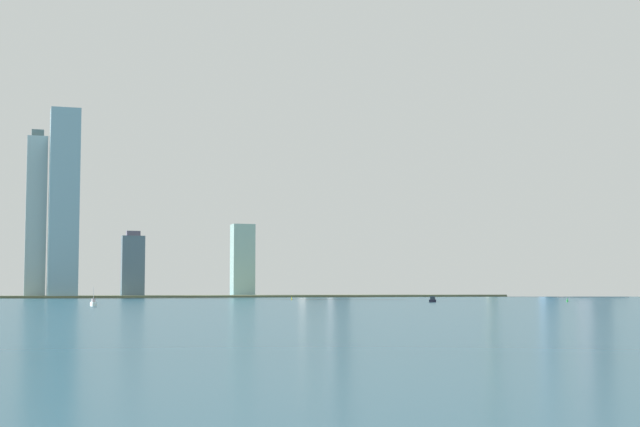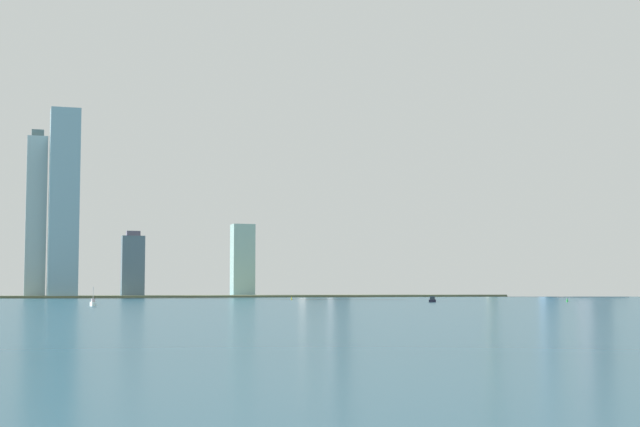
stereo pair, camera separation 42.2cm
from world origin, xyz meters
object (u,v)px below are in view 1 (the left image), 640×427
at_px(channel_buoy_0, 567,300).
at_px(airplane, 405,70).
at_px(channel_buoy_1, 292,298).
at_px(observation_tower, 490,143).
at_px(skyscraper_6, 243,260).
at_px(skyscraper_7, 64,203).
at_px(skyscraper_3, 585,255).
at_px(stadium_dome, 583,286).
at_px(skyscraper_0, 548,249).
at_px(skyscraper_9, 596,228).
at_px(skyscraper_8, 339,229).
at_px(boat_0, 433,300).
at_px(skyscraper_2, 313,269).
at_px(skyscraper_1, 36,216).
at_px(boat_2, 93,303).
at_px(skyscraper_4, 133,266).

xyz_separation_m(channel_buoy_0, airplane, (30.61, 356.73, 241.58)).
distance_m(channel_buoy_1, airplane, 362.17).
xyz_separation_m(observation_tower, skyscraper_6, (-287.49, -3.57, -135.81)).
height_order(skyscraper_6, skyscraper_7, skyscraper_7).
xyz_separation_m(skyscraper_3, channel_buoy_1, (-430.06, -242.28, -46.80)).
height_order(stadium_dome, skyscraper_0, skyscraper_0).
height_order(skyscraper_7, channel_buoy_1, skyscraper_7).
bearing_deg(skyscraper_9, skyscraper_8, 169.99).
bearing_deg(skyscraper_3, boat_0, -133.98).
height_order(skyscraper_6, skyscraper_8, skyscraper_8).
relative_size(skyscraper_3, skyscraper_8, 0.66).
height_order(skyscraper_2, boat_0, skyscraper_2).
xyz_separation_m(stadium_dome, skyscraper_7, (-558.37, -6.68, 76.45)).
xyz_separation_m(skyscraper_6, channel_buoy_0, (141.98, -380.76, -35.90)).
xyz_separation_m(skyscraper_9, airplane, (-238.80, -9.34, 165.52)).
bearing_deg(skyscraper_2, skyscraper_1, -170.68).
height_order(skyscraper_7, boat_2, skyscraper_7).
bearing_deg(skyscraper_1, stadium_dome, -1.77).
height_order(skyscraper_6, boat_0, skyscraper_6).
bearing_deg(observation_tower, channel_buoy_0, -110.74).
height_order(observation_tower, skyscraper_1, observation_tower).
bearing_deg(stadium_dome, skyscraper_9, 34.40).
height_order(skyscraper_2, boat_2, skyscraper_2).
height_order(skyscraper_2, skyscraper_4, skyscraper_2).
bearing_deg(skyscraper_6, skyscraper_3, 2.80).
xyz_separation_m(skyscraper_1, channel_buoy_1, (194.29, -201.75, -75.93)).
xyz_separation_m(skyscraper_6, boat_0, (47.63, -364.37, -35.80)).
distance_m(skyscraper_2, skyscraper_4, 208.82).
distance_m(skyscraper_7, channel_buoy_1, 260.34).
bearing_deg(skyscraper_6, boat_0, -82.55).
xyz_separation_m(skyscraper_1, boat_2, (23.16, -407.64, -75.71)).
bearing_deg(observation_tower, channel_buoy_1, -142.95).
relative_size(skyscraper_2, channel_buoy_0, 32.14).
xyz_separation_m(boat_0, channel_buoy_1, (-58.66, 142.58, -0.05)).
bearing_deg(channel_buoy_0, channel_buoy_1, 133.91).
bearing_deg(skyscraper_7, observation_tower, 5.88).
bearing_deg(stadium_dome, skyscraper_2, 167.39).
relative_size(skyscraper_0, skyscraper_7, 0.59).
height_order(skyscraper_1, skyscraper_9, skyscraper_1).
relative_size(skyscraper_2, skyscraper_3, 0.86).
bearing_deg(skyscraper_3, channel_buoy_0, -124.62).
height_order(observation_tower, skyscraper_3, observation_tower).
distance_m(skyscraper_2, skyscraper_8, 55.83).
height_order(stadium_dome, skyscraper_6, skyscraper_6).
bearing_deg(channel_buoy_1, airplane, 47.12).
relative_size(skyscraper_0, skyscraper_1, 0.66).
relative_size(skyscraper_3, skyscraper_9, 0.63).
height_order(observation_tower, stadium_dome, observation_tower).
distance_m(skyscraper_9, boat_0, 510.27).
relative_size(skyscraper_1, skyscraper_7, 0.90).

